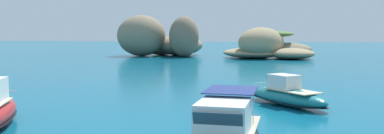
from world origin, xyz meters
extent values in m
ellipsoid|color=#84755B|center=(-18.07, 64.80, 4.22)|extent=(12.36, 11.66, 8.45)
ellipsoid|color=#9E8966|center=(-14.88, 69.47, 1.98)|extent=(10.70, 11.10, 3.97)
ellipsoid|color=#84755B|center=(-11.29, 69.88, 2.14)|extent=(12.16, 13.75, 4.28)
ellipsoid|color=#756651|center=(-8.78, 63.27, 4.04)|extent=(8.15, 8.36, 8.07)
ellipsoid|color=#84755B|center=(11.57, 64.75, 1.45)|extent=(11.98, 10.89, 2.90)
ellipsoid|color=#9E8966|center=(6.39, 60.96, 2.91)|extent=(11.87, 12.57, 5.83)
ellipsoid|color=#9E8966|center=(11.90, 60.27, 1.02)|extent=(11.42, 11.39, 2.04)
ellipsoid|color=#9E8966|center=(4.69, 62.44, 0.97)|extent=(15.42, 15.08, 1.94)
ellipsoid|color=#517538|center=(8.05, 64.35, 4.58)|extent=(8.99, 8.17, 1.27)
cube|color=#C6B793|center=(5.59, -0.66, 1.29)|extent=(2.38, 4.65, 0.06)
cube|color=silver|center=(5.53, -1.68, 1.90)|extent=(1.87, 2.41, 1.15)
cube|color=#2D4756|center=(5.45, -2.85, 2.01)|extent=(1.62, 0.36, 0.61)
cube|color=navy|center=(5.64, 0.17, 2.61)|extent=(2.08, 2.58, 0.04)
cylinder|color=silver|center=(6.51, 0.11, 1.95)|extent=(0.03, 0.03, 1.32)
cylinder|color=silver|center=(4.78, 0.22, 1.95)|extent=(0.03, 0.03, 1.32)
cylinder|color=silver|center=(-8.02, 5.20, 1.49)|extent=(1.65, 0.66, 0.04)
ellipsoid|color=#19727A|center=(8.46, 11.75, 0.57)|extent=(5.91, 6.46, 1.15)
ellipsoid|color=black|center=(8.46, 11.75, 0.32)|extent=(6.02, 6.59, 0.14)
cube|color=#C6B793|center=(8.78, 11.36, 1.06)|extent=(3.71, 3.95, 0.06)
cube|color=silver|center=(8.24, 12.01, 1.56)|extent=(2.30, 2.36, 0.95)
cube|color=#2D4756|center=(7.61, 12.74, 1.66)|extent=(1.15, 1.02, 0.51)
cylinder|color=silver|center=(6.76, 13.76, 1.24)|extent=(1.11, 0.94, 0.04)
camera|label=1|loc=(6.87, -15.45, 4.84)|focal=37.69mm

